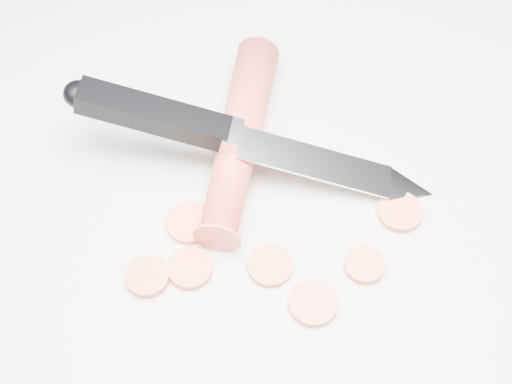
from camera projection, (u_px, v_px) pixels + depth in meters
ground at (220, 198)px, 0.56m from camera, size 2.40×2.40×0.00m
carrot at (240, 137)px, 0.57m from camera, size 0.16×0.15×0.03m
carrot_slice_0 at (148, 277)px, 0.52m from camera, size 0.03×0.03×0.01m
carrot_slice_1 at (190, 268)px, 0.53m from camera, size 0.03×0.03×0.01m
carrot_slice_2 at (270, 266)px, 0.53m from camera, size 0.03×0.03×0.01m
carrot_slice_3 at (364, 265)px, 0.53m from camera, size 0.03×0.03×0.01m
carrot_slice_4 at (400, 212)px, 0.55m from camera, size 0.03×0.03×0.01m
carrot_slice_5 at (190, 223)px, 0.55m from camera, size 0.04×0.04×0.01m
carrot_slice_6 at (313, 303)px, 0.51m from camera, size 0.04×0.04×0.01m
kitchen_knife at (253, 139)px, 0.55m from camera, size 0.23×0.23×0.08m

